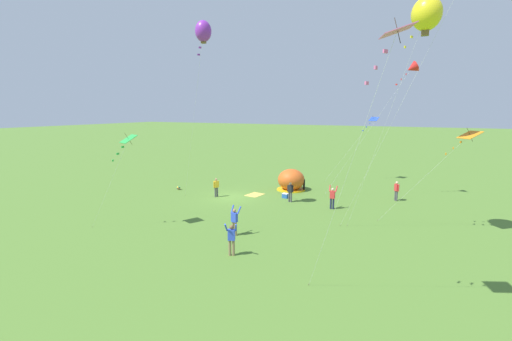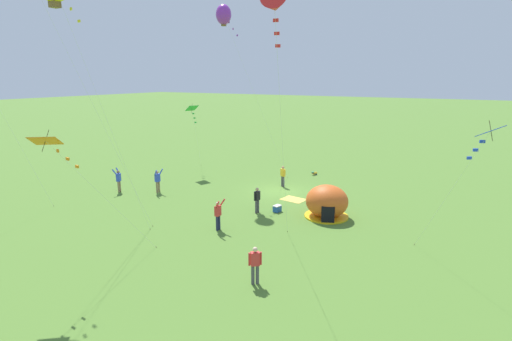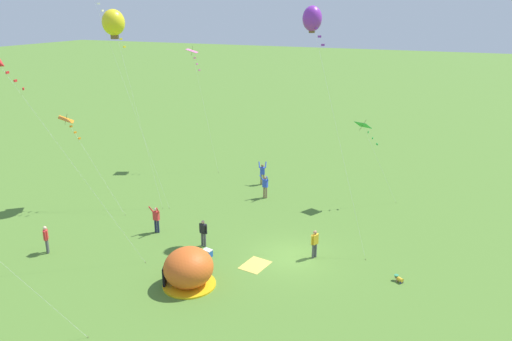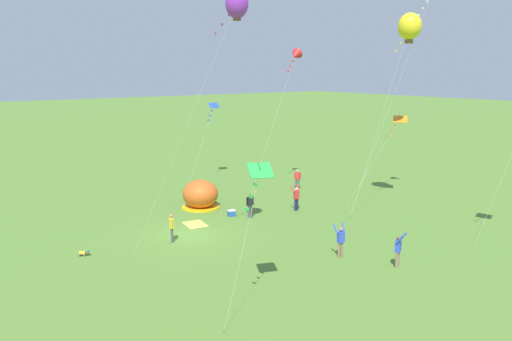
% 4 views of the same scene
% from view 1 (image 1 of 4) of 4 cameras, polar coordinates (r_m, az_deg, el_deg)
% --- Properties ---
extents(ground_plane, '(300.00, 300.00, 0.00)m').
position_cam_1_polar(ground_plane, '(31.25, -4.12, -4.45)').
color(ground_plane, '#517A2D').
extents(popup_tent, '(2.81, 2.81, 2.10)m').
position_cam_1_polar(popup_tent, '(33.90, 5.89, -1.60)').
color(popup_tent, '#D8591E').
rests_on(popup_tent, ground).
extents(picnic_blanket, '(1.88, 1.54, 0.01)m').
position_cam_1_polar(picnic_blanket, '(32.02, -0.20, -4.06)').
color(picnic_blanket, gold).
rests_on(picnic_blanket, ground).
extents(cooler_box, '(0.47, 0.59, 0.44)m').
position_cam_1_polar(cooler_box, '(30.93, 4.92, -4.20)').
color(cooler_box, '#2659B2').
rests_on(cooler_box, ground).
extents(toddler_crawling, '(0.45, 0.53, 0.32)m').
position_cam_1_polar(toddler_crawling, '(34.94, -12.77, -2.82)').
color(toddler_crawling, gold).
rests_on(toddler_crawling, ground).
extents(person_with_toddler, '(0.30, 0.58, 1.72)m').
position_cam_1_polar(person_with_toddler, '(29.50, 5.73, -3.43)').
color(person_with_toddler, '#4C4C51').
rests_on(person_with_toddler, ground).
extents(person_far_back, '(0.54, 0.38, 1.72)m').
position_cam_1_polar(person_far_back, '(31.27, -6.65, -2.67)').
color(person_far_back, '#4C4C51').
rests_on(person_far_back, ground).
extents(person_near_tent, '(0.47, 0.43, 1.72)m').
position_cam_1_polar(person_near_tent, '(32.16, 22.37, -3.02)').
color(person_near_tent, '#4C4C51').
rests_on(person_near_tent, ground).
extents(person_strolling, '(0.47, 0.68, 1.89)m').
position_cam_1_polar(person_strolling, '(27.96, 12.61, -4.31)').
color(person_strolling, '#1E2347').
rests_on(person_strolling, ground).
extents(person_flying_kite, '(0.52, 0.67, 1.89)m').
position_cam_1_polar(person_flying_kite, '(21.75, -3.60, -8.24)').
color(person_flying_kite, '#8C7251').
rests_on(person_flying_kite, ground).
extents(person_arms_raised, '(0.61, 0.71, 1.89)m').
position_cam_1_polar(person_arms_raised, '(18.86, -4.11, -11.17)').
color(person_arms_raised, '#8C7251').
rests_on(person_arms_raised, ground).
extents(kite_green, '(1.76, 3.27, 6.39)m').
position_cam_1_polar(kite_green, '(23.63, -20.79, 4.46)').
color(kite_green, silver).
rests_on(kite_green, ground).
extents(kite_red, '(2.96, 7.21, 11.86)m').
position_cam_1_polar(kite_red, '(32.60, 24.52, 15.24)').
color(kite_red, silver).
rests_on(kite_red, ground).
extents(kite_pink, '(2.24, 3.79, 10.73)m').
position_cam_1_polar(kite_pink, '(12.62, 21.79, 19.39)').
color(kite_pink, silver).
rests_on(kite_pink, ground).
extents(kite_orange, '(1.43, 5.73, 6.77)m').
position_cam_1_polar(kite_orange, '(24.52, 31.66, 4.68)').
color(kite_orange, silver).
rests_on(kite_orange, ground).
extents(kite_yellow, '(1.89, 4.68, 13.85)m').
position_cam_1_polar(kite_yellow, '(22.36, 26.56, 22.30)').
color(kite_yellow, silver).
rests_on(kite_yellow, ground).
extents(kite_blue, '(3.24, 5.06, 7.22)m').
position_cam_1_polar(kite_blue, '(39.77, 18.75, 7.78)').
color(kite_blue, silver).
rests_on(kite_blue, ground).
extents(kite_purple, '(3.93, 5.37, 14.08)m').
position_cam_1_polar(kite_purple, '(26.49, -8.79, 21.94)').
color(kite_purple, silver).
rests_on(kite_purple, ground).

